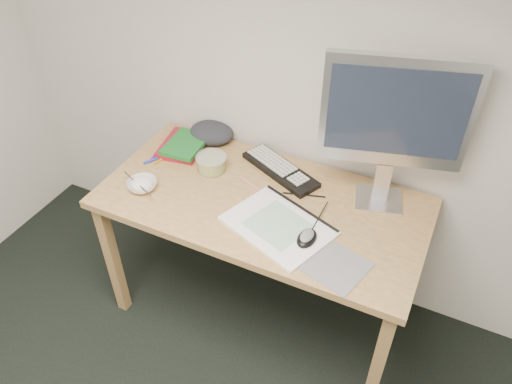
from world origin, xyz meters
TOP-DOWN VIEW (x-y plane):
  - desk at (-0.19, 1.43)m, footprint 1.40×0.70m
  - mousepad at (0.21, 1.21)m, footprint 0.28×0.26m
  - sketchpad at (-0.07, 1.31)m, footprint 0.49×0.42m
  - keyboard at (-0.20, 1.64)m, footprint 0.42×0.28m
  - monitor at (0.26, 1.65)m, footprint 0.55×0.22m
  - mouse at (0.07, 1.28)m, footprint 0.08×0.12m
  - rice_bowl at (-0.70, 1.27)m, footprint 0.15×0.15m
  - chopsticks at (-0.70, 1.25)m, footprint 0.21×0.10m
  - fruit_tub at (-0.50, 1.53)m, footprint 0.17×0.17m
  - book_red at (-0.71, 1.62)m, footprint 0.23×0.28m
  - book_green at (-0.68, 1.60)m, footprint 0.18×0.24m
  - cloth_lump at (-0.62, 1.74)m, footprint 0.19×0.16m
  - pencil_pink at (-0.26, 1.49)m, footprint 0.18×0.08m
  - pencil_tan at (-0.14, 1.43)m, footprint 0.12×0.13m
  - pencil_black at (-0.04, 1.53)m, footprint 0.18×0.06m
  - marker_blue at (-0.77, 1.48)m, footprint 0.08×0.13m
  - marker_orange at (-0.74, 1.50)m, footprint 0.04×0.12m
  - marker_purple at (-0.79, 1.51)m, footprint 0.03×0.13m

SIDE VIEW (x-z plane):
  - desk at x=-0.19m, z-range 0.29..1.04m
  - mousepad at x=0.21m, z-range 0.75..0.75m
  - pencil_tan at x=-0.14m, z-range 0.75..0.76m
  - pencil_black at x=-0.04m, z-range 0.75..0.76m
  - pencil_pink at x=-0.26m, z-range 0.75..0.76m
  - marker_orange at x=-0.74m, z-range 0.75..0.76m
  - sketchpad at x=-0.07m, z-range 0.75..0.76m
  - marker_purple at x=-0.79m, z-range 0.75..0.76m
  - marker_blue at x=-0.77m, z-range 0.75..0.76m
  - keyboard at x=-0.20m, z-range 0.75..0.77m
  - book_red at x=-0.71m, z-range 0.75..0.78m
  - rice_bowl at x=-0.70m, z-range 0.75..0.79m
  - mouse at x=0.07m, z-range 0.76..0.80m
  - fruit_tub at x=-0.50m, z-range 0.75..0.82m
  - book_green at x=-0.68m, z-range 0.78..0.80m
  - cloth_lump at x=-0.62m, z-range 0.75..0.83m
  - chopsticks at x=-0.70m, z-range 0.78..0.80m
  - monitor at x=0.26m, z-range 0.83..1.49m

